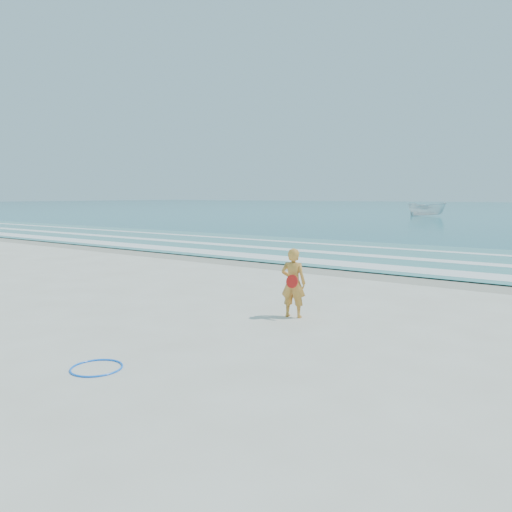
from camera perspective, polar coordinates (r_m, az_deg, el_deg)
The scene contains 9 objects.
ground at distance 10.15m, azimuth -15.04°, elevation -7.70°, with size 400.00×400.00×0.00m, color silver.
wet_sand at distance 17.17m, azimuth 8.88°, elevation -1.59°, with size 400.00×2.40×0.00m, color #B2A893.
shallow at distance 21.71m, azimuth 14.87°, elevation 0.14°, with size 400.00×10.00×0.01m, color #59B7AD.
foam_near at distance 18.33m, azimuth 10.72°, elevation -0.94°, with size 400.00×1.40×0.01m, color white.
foam_mid at distance 20.97m, azimuth 14.09°, elevation -0.04°, with size 400.00×0.90×0.01m, color white.
foam_far at distance 24.05m, azimuth 17.01°, elevation 0.73°, with size 400.00×0.60×0.01m, color white.
hoop at distance 7.84m, azimuth -17.76°, elevation -12.07°, with size 0.76×0.76×0.03m, color #0E6AFF.
boat at distance 63.77m, azimuth 18.95°, elevation 5.09°, with size 1.66×4.40×1.70m, color white.
woman at distance 10.37m, azimuth 4.28°, elevation -3.07°, with size 0.59×0.46×1.45m.
Camera 1 is at (7.66, -6.16, 2.52)m, focal length 35.00 mm.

